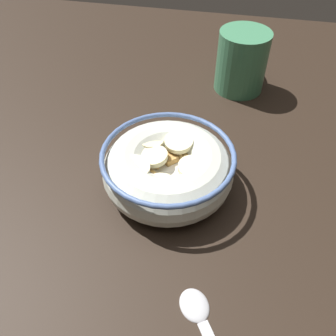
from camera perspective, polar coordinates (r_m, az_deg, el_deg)
The scene contains 4 objects.
ground_plane at distance 44.03cm, azimuth 0.00°, elevation -3.64°, with size 103.70×103.70×2.00cm, color black.
cereal_bowl at distance 41.11cm, azimuth -0.02°, elevation -0.06°, with size 15.23×15.23×5.41cm.
spoon at distance 34.23cm, azimuth 6.25°, elevation -24.49°, with size 13.25×9.50×0.80cm.
coffee_mug at distance 58.43cm, azimuth 11.67°, elevation 16.39°, with size 10.71×7.71×9.28cm.
Camera 1 is at (-28.12, -5.77, 32.38)cm, focal length 38.25 mm.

